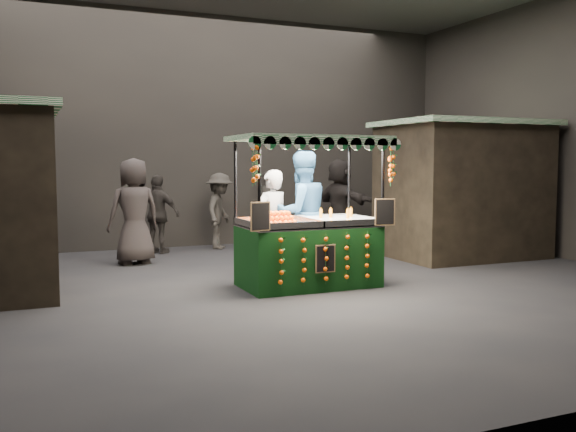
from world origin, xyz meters
name	(u,v)px	position (x,y,z in m)	size (l,w,h in m)	color
ground	(280,288)	(0.00, 0.00, 0.00)	(12.00, 12.00, 0.00)	black
market_hall	(280,50)	(0.00, 0.00, 3.38)	(12.10, 10.10, 5.05)	black
neighbour_stall_right	(462,189)	(4.40, 1.50, 1.31)	(3.00, 2.20, 2.60)	black
juice_stall	(310,240)	(0.44, -0.06, 0.68)	(2.26, 1.33, 2.19)	black
vendor_grey	(272,224)	(0.17, 0.79, 0.85)	(0.71, 0.58, 1.70)	slate
vendor_blue	(301,214)	(0.67, 0.77, 1.00)	(1.03, 0.83, 2.00)	navy
shopper_1	(425,213)	(4.34, 2.57, 0.76)	(0.93, 0.89, 1.52)	#2D2624
shopper_2	(158,214)	(-0.92, 4.16, 0.79)	(0.95, 0.90, 1.58)	black
shopper_3	(220,211)	(0.41, 4.35, 0.80)	(1.05, 1.19, 1.60)	#2C2824
shopper_4	(134,211)	(-1.58, 3.01, 0.95)	(1.02, 0.77, 1.89)	#2B2423
shopper_5	(340,203)	(2.92, 3.70, 0.95)	(0.87, 1.84, 1.90)	black
shopper_6	(269,208)	(1.61, 4.60, 0.82)	(0.65, 0.71, 1.64)	#282420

